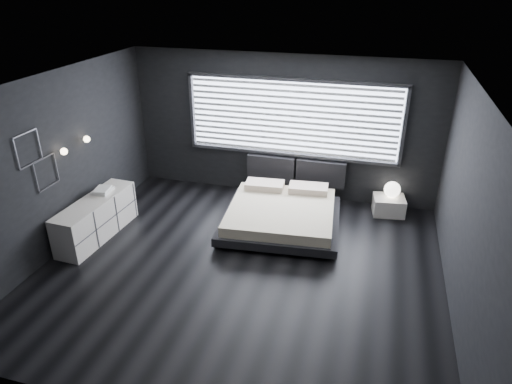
# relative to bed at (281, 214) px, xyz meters

# --- Properties ---
(room) EXTENTS (6.04, 6.00, 2.80)m
(room) POSITION_rel_bed_xyz_m (-0.31, -1.41, 1.16)
(room) COLOR black
(room) RESTS_ON ground
(window) EXTENTS (4.14, 0.09, 1.52)m
(window) POSITION_rel_bed_xyz_m (-0.11, 1.29, 1.37)
(window) COLOR white
(window) RESTS_ON ground
(headboard) EXTENTS (1.96, 0.16, 0.52)m
(headboard) POSITION_rel_bed_xyz_m (0.00, 1.23, 0.33)
(headboard) COLOR black
(headboard) RESTS_ON ground
(sconce_near) EXTENTS (0.18, 0.11, 0.11)m
(sconce_near) POSITION_rel_bed_xyz_m (-3.19, -1.36, 1.36)
(sconce_near) COLOR silver
(sconce_near) RESTS_ON ground
(sconce_far) EXTENTS (0.18, 0.11, 0.11)m
(sconce_far) POSITION_rel_bed_xyz_m (-3.19, -0.76, 1.36)
(sconce_far) COLOR silver
(sconce_far) RESTS_ON ground
(wall_art_upper) EXTENTS (0.01, 0.48, 0.48)m
(wall_art_upper) POSITION_rel_bed_xyz_m (-3.29, -1.96, 1.61)
(wall_art_upper) COLOR #47474C
(wall_art_upper) RESTS_ON ground
(wall_art_lower) EXTENTS (0.01, 0.48, 0.48)m
(wall_art_lower) POSITION_rel_bed_xyz_m (-3.29, -1.71, 1.14)
(wall_art_lower) COLOR #47474C
(wall_art_lower) RESTS_ON ground
(bed) EXTENTS (2.19, 2.11, 0.53)m
(bed) POSITION_rel_bed_xyz_m (0.00, 0.00, 0.00)
(bed) COLOR black
(bed) RESTS_ON ground
(nightstand) EXTENTS (0.63, 0.55, 0.33)m
(nightstand) POSITION_rel_bed_xyz_m (1.84, 1.01, -0.08)
(nightstand) COLOR white
(nightstand) RESTS_ON ground
(orb_lamp) EXTENTS (0.30, 0.30, 0.30)m
(orb_lamp) POSITION_rel_bed_xyz_m (1.86, 1.05, 0.24)
(orb_lamp) COLOR white
(orb_lamp) RESTS_ON nightstand
(dresser) EXTENTS (0.58, 1.74, 0.69)m
(dresser) POSITION_rel_bed_xyz_m (-2.96, -1.16, 0.10)
(dresser) COLOR white
(dresser) RESTS_ON ground
(book_stack) EXTENTS (0.31, 0.39, 0.07)m
(book_stack) POSITION_rel_bed_xyz_m (-2.99, -0.84, 0.48)
(book_stack) COLOR white
(book_stack) RESTS_ON dresser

